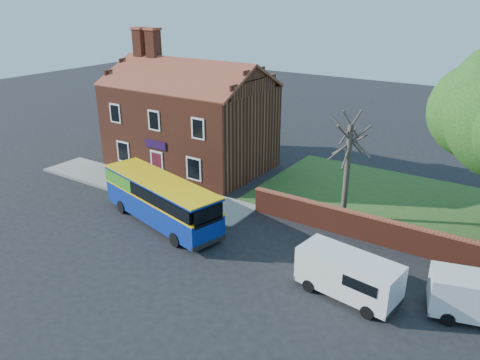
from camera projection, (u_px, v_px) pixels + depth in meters
The scene contains 9 objects.
ground at pixel (160, 247), 25.88m from camera, with size 120.00×120.00×0.00m, color black.
pavement at pixel (142, 187), 33.90m from camera, with size 18.00×3.50×0.12m, color gray.
kerb at pixel (124, 194), 32.54m from camera, with size 18.00×0.15×0.14m, color slate.
grass_strip at pixel (456, 217), 29.32m from camera, with size 26.00×12.00×0.04m, color #426B28.
shop_building at pixel (190, 124), 37.14m from camera, with size 12.30×8.13×10.50m.
boundary_wall at pixel (436, 246), 24.37m from camera, with size 22.00×0.38×1.60m.
bus at pixel (158, 197), 28.28m from camera, with size 9.49×4.48×2.81m.
van_near at pixel (349, 274), 21.30m from camera, with size 4.90×2.50×2.06m.
bare_tree at pixel (347, 168), 28.07m from camera, with size 2.44×2.91×6.51m.
Camera 1 is at (16.19, -16.50, 13.01)m, focal length 35.00 mm.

